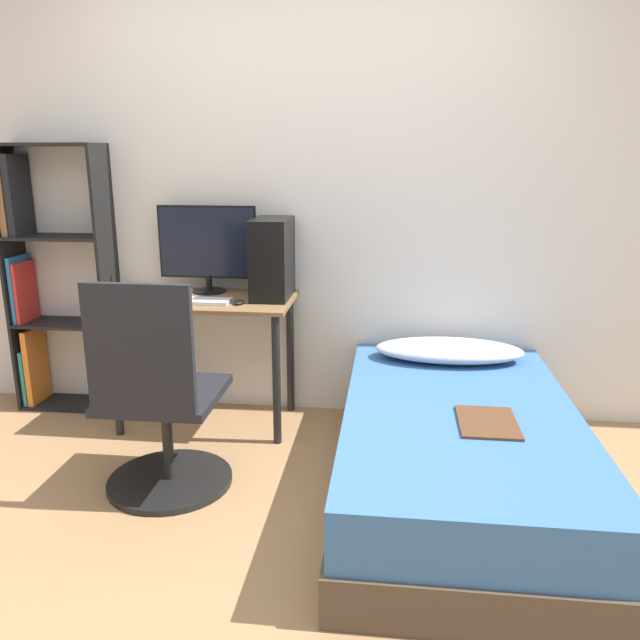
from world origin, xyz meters
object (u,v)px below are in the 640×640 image
bed (458,452)px  pc_tower (272,258)px  bookshelf (47,278)px  monitor (207,246)px  office_chair (160,415)px  keyboard (192,301)px

bed → pc_tower: bearing=143.5°
bookshelf → monitor: 1.00m
bed → bookshelf: bearing=161.4°
bookshelf → office_chair: size_ratio=1.55×
bed → monitor: monitor is taller
bookshelf → pc_tower: bearing=-2.9°
pc_tower → bookshelf: bearing=177.1°
bookshelf → keyboard: 1.00m
bed → keyboard: size_ratio=4.50×
monitor → keyboard: bearing=-92.7°
bed → pc_tower: size_ratio=4.22×
bookshelf → pc_tower: size_ratio=3.60×
office_chair → bed: 1.35m
keyboard → pc_tower: (0.40, 0.19, 0.21)m
bookshelf → keyboard: bookshelf is taller
keyboard → pc_tower: bearing=24.6°
office_chair → monitor: monitor is taller
monitor → office_chair: bearing=-88.0°
office_chair → bed: bearing=5.5°
monitor → pc_tower: bearing=-13.0°
bookshelf → keyboard: bearing=-14.7°
bookshelf → bed: (2.35, -0.79, -0.59)m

